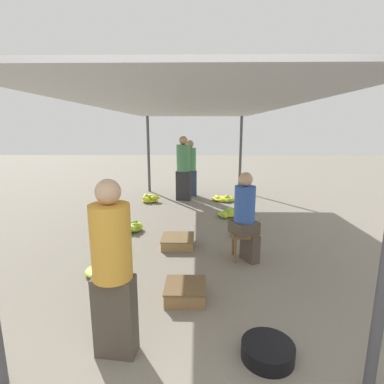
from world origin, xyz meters
name	(u,v)px	position (x,y,z in m)	size (l,w,h in m)	color
canopy_post_back_left	(149,155)	(-1.38, 7.42, 1.13)	(0.08, 0.08, 2.26)	#4C4C51
canopy_post_back_right	(240,155)	(1.38, 7.42, 1.13)	(0.08, 0.08, 2.26)	#4C4C51
canopy_tarp	(192,107)	(0.00, 3.86, 2.28)	(3.17, 7.52, 0.04)	#B2B2B7
vendor_foreground	(113,268)	(-0.59, 0.64, 0.80)	(0.36, 0.36, 1.54)	#4C4238
stool	(243,238)	(0.78, 2.58, 0.33)	(0.34, 0.34, 0.41)	brown
vendor_seated	(246,215)	(0.80, 2.57, 0.68)	(0.46, 0.46, 1.31)	#4C4238
basin_black	(268,351)	(0.70, 0.60, 0.07)	(0.45, 0.45, 0.14)	black
banana_pile_left_0	(118,249)	(-1.13, 2.72, 0.08)	(0.42, 0.40, 0.22)	#84B934
banana_pile_left_1	(107,268)	(-1.11, 2.07, 0.08)	(0.57, 0.50, 0.26)	yellow
banana_pile_left_2	(132,227)	(-1.14, 3.76, 0.09)	(0.45, 0.53, 0.19)	#B6CD2C
banana_pile_left_3	(150,199)	(-1.14, 6.03, 0.10)	(0.51, 0.42, 0.22)	#C7D429
banana_pile_right_0	(224,199)	(0.82, 6.24, 0.06)	(0.69, 0.64, 0.16)	yellow
banana_pile_right_1	(228,214)	(0.77, 4.77, 0.07)	(0.52, 0.55, 0.17)	#87BA34
banana_pile_right_2	(243,232)	(0.92, 3.60, 0.06)	(0.51, 0.46, 0.15)	#B4CC2C
crate_near	(185,291)	(-0.04, 1.50, 0.09)	(0.47, 0.47, 0.18)	olive
crate_mid	(178,241)	(-0.22, 3.06, 0.08)	(0.53, 0.53, 0.17)	#9E7A4C
shopper_walking_mid	(190,167)	(-0.12, 6.84, 0.82)	(0.39, 0.39, 1.59)	#384766
shopper_walking_far	(183,167)	(-0.28, 6.30, 0.89)	(0.44, 0.44, 1.72)	#2D2D33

